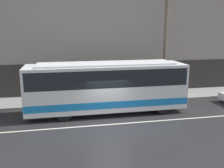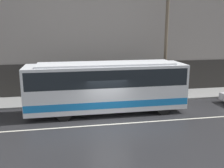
% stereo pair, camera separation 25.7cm
% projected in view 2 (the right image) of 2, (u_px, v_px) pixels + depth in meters
% --- Properties ---
extents(ground_plane, '(60.00, 60.00, 0.00)m').
position_uv_depth(ground_plane, '(110.00, 124.00, 14.93)').
color(ground_plane, '#262628').
extents(sidewalk, '(60.00, 3.00, 0.15)m').
position_uv_depth(sidewalk, '(98.00, 98.00, 20.19)').
color(sidewalk, gray).
rests_on(sidewalk, ground_plane).
extents(building_facade, '(60.00, 0.35, 13.60)m').
position_uv_depth(building_facade, '(95.00, 16.00, 20.35)').
color(building_facade, gray).
rests_on(building_facade, ground_plane).
extents(lane_stripe, '(54.00, 0.14, 0.01)m').
position_uv_depth(lane_stripe, '(110.00, 124.00, 14.93)').
color(lane_stripe, beige).
rests_on(lane_stripe, ground_plane).
extents(transit_bus, '(10.54, 2.60, 3.41)m').
position_uv_depth(transit_bus, '(107.00, 85.00, 16.70)').
color(transit_bus, silver).
rests_on(transit_bus, ground_plane).
extents(utility_pole_near, '(0.26, 0.26, 8.96)m').
position_uv_depth(utility_pole_near, '(166.00, 41.00, 19.56)').
color(utility_pole_near, brown).
rests_on(utility_pole_near, sidewalk).
extents(pedestrian_waiting, '(0.36, 0.36, 1.70)m').
position_uv_depth(pedestrian_waiting, '(115.00, 89.00, 19.64)').
color(pedestrian_waiting, '#333338').
rests_on(pedestrian_waiting, sidewalk).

